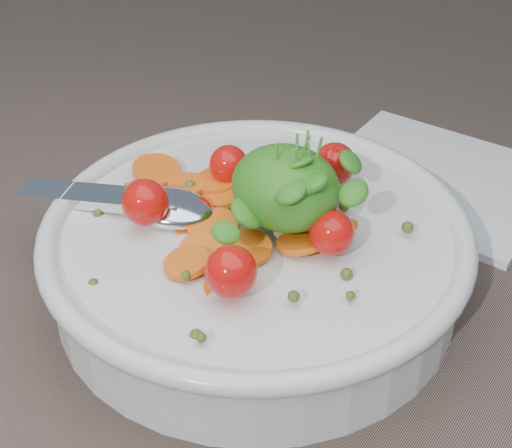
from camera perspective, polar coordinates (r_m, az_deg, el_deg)
The scene contains 3 objects.
ground at distance 0.54m, azimuth -0.84°, elevation -4.43°, with size 6.00×6.00×0.00m, color #715D51.
bowl at distance 0.51m, azimuth -0.00°, elevation -2.03°, with size 0.30×0.28×0.12m.
napkin at distance 0.66m, azimuth 12.90°, elevation 3.17°, with size 0.18×0.15×0.01m, color white.
Camera 1 is at (0.24, -0.34, 0.35)m, focal length 55.00 mm.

